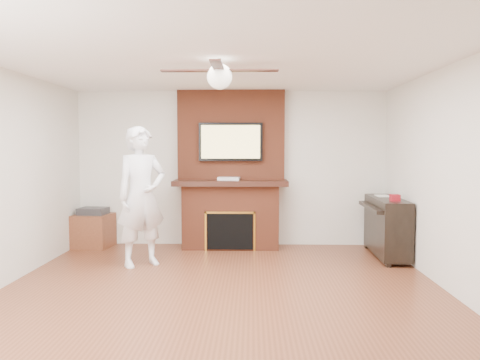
{
  "coord_description": "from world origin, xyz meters",
  "views": [
    {
      "loc": [
        0.33,
        -4.86,
        1.59
      ],
      "look_at": [
        0.19,
        0.9,
        1.19
      ],
      "focal_mm": 35.0,
      "sensor_mm": 36.0,
      "label": 1
    }
  ],
  "objects_px": {
    "piano": "(386,225)",
    "person": "(142,196)",
    "fireplace": "(231,185)",
    "side_table": "(93,229)"
  },
  "relations": [
    {
      "from": "piano",
      "to": "person",
      "type": "bearing_deg",
      "value": -168.41
    },
    {
      "from": "piano",
      "to": "fireplace",
      "type": "bearing_deg",
      "value": 166.63
    },
    {
      "from": "person",
      "to": "side_table",
      "type": "bearing_deg",
      "value": 96.64
    },
    {
      "from": "person",
      "to": "fireplace",
      "type": "bearing_deg",
      "value": 10.62
    },
    {
      "from": "person",
      "to": "piano",
      "type": "relative_size",
      "value": 1.41
    },
    {
      "from": "person",
      "to": "piano",
      "type": "height_order",
      "value": "person"
    },
    {
      "from": "person",
      "to": "side_table",
      "type": "height_order",
      "value": "person"
    },
    {
      "from": "fireplace",
      "to": "piano",
      "type": "distance_m",
      "value": 2.43
    },
    {
      "from": "person",
      "to": "side_table",
      "type": "distance_m",
      "value": 1.69
    },
    {
      "from": "person",
      "to": "piano",
      "type": "bearing_deg",
      "value": -26.33
    }
  ]
}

